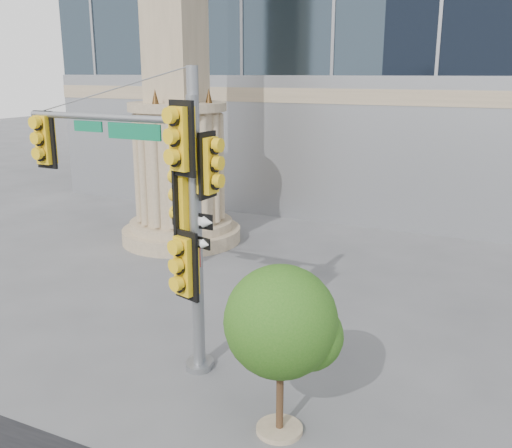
% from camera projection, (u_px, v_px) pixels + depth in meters
% --- Properties ---
extents(ground, '(120.00, 120.00, 0.00)m').
position_uv_depth(ground, '(187.00, 398.00, 11.08)').
color(ground, '#545456').
rests_on(ground, ground).
extents(monument, '(4.40, 4.40, 16.60)m').
position_uv_depth(monument, '(177.00, 90.00, 20.01)').
color(monument, '#9B8869').
rests_on(monument, ground).
extents(main_signal_pole, '(4.86, 0.60, 6.26)m').
position_uv_depth(main_signal_pole, '(150.00, 184.00, 11.83)').
color(main_signal_pole, slate).
rests_on(main_signal_pole, ground).
extents(secondary_signal_pole, '(0.99, 0.89, 5.72)m').
position_uv_depth(secondary_signal_pole, '(188.00, 217.00, 11.25)').
color(secondary_signal_pole, slate).
rests_on(secondary_signal_pole, ground).
extents(street_tree, '(1.97, 1.93, 3.07)m').
position_uv_depth(street_tree, '(283.00, 326.00, 9.53)').
color(street_tree, '#9B8869').
rests_on(street_tree, ground).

